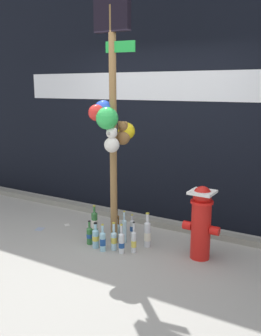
% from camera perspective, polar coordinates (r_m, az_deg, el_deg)
% --- Properties ---
extents(ground_plane, '(14.00, 14.00, 0.00)m').
position_cam_1_polar(ground_plane, '(4.36, -4.93, -13.52)').
color(ground_plane, '#9E9B93').
extents(building_wall, '(10.00, 0.21, 3.97)m').
position_cam_1_polar(building_wall, '(5.37, 5.36, 13.18)').
color(building_wall, black).
rests_on(building_wall, ground_plane).
extents(curb_strip, '(8.00, 0.12, 0.08)m').
position_cam_1_polar(curb_strip, '(5.32, 2.93, -8.13)').
color(curb_strip, gray).
rests_on(curb_strip, ground_plane).
extents(memorial_post, '(0.52, 0.57, 2.84)m').
position_cam_1_polar(memorial_post, '(4.34, -2.92, 8.77)').
color(memorial_post, olive).
rests_on(memorial_post, ground_plane).
extents(fire_hydrant, '(0.42, 0.27, 0.84)m').
position_cam_1_polar(fire_hydrant, '(4.26, 10.71, -7.92)').
color(fire_hydrant, red).
rests_on(fire_hydrant, ground_plane).
extents(bottle_0, '(0.08, 0.08, 0.30)m').
position_cam_1_polar(bottle_0, '(4.76, -2.12, -9.61)').
color(bottle_0, '#B2DBEA').
rests_on(bottle_0, ground_plane).
extents(bottle_1, '(0.08, 0.08, 0.41)m').
position_cam_1_polar(bottle_1, '(4.91, -5.50, -8.35)').
color(bottle_1, '#337038').
rests_on(bottle_1, ground_plane).
extents(bottle_2, '(0.08, 0.08, 0.43)m').
position_cam_1_polar(bottle_2, '(4.57, 2.59, -9.93)').
color(bottle_2, silver).
rests_on(bottle_2, ground_plane).
extents(bottle_3, '(0.06, 0.06, 0.41)m').
position_cam_1_polar(bottle_3, '(4.68, -0.97, -9.41)').
color(bottle_3, '#B2DBEA').
rests_on(bottle_3, ground_plane).
extents(bottle_4, '(0.07, 0.07, 0.34)m').
position_cam_1_polar(bottle_4, '(4.50, -2.55, -10.82)').
color(bottle_4, '#B2DBEA').
rests_on(bottle_4, ground_plane).
extents(bottle_5, '(0.06, 0.06, 0.34)m').
position_cam_1_polar(bottle_5, '(4.94, -2.07, -8.52)').
color(bottle_5, brown).
rests_on(bottle_5, ground_plane).
extents(bottle_6, '(0.06, 0.06, 0.30)m').
position_cam_1_polar(bottle_6, '(4.87, 0.26, -9.07)').
color(bottle_6, silver).
rests_on(bottle_6, ground_plane).
extents(bottle_7, '(0.06, 0.06, 0.37)m').
position_cam_1_polar(bottle_7, '(4.43, 0.49, -11.10)').
color(bottle_7, silver).
rests_on(bottle_7, ground_plane).
extents(bottle_8, '(0.08, 0.08, 0.32)m').
position_cam_1_polar(bottle_8, '(4.57, -5.34, -10.48)').
color(bottle_8, '#93CCE0').
rests_on(bottle_8, ground_plane).
extents(bottle_9, '(0.07, 0.07, 0.30)m').
position_cam_1_polar(bottle_9, '(4.68, -6.26, -10.09)').
color(bottle_9, '#337038').
rests_on(bottle_9, ground_plane).
extents(bottle_10, '(0.07, 0.07, 0.33)m').
position_cam_1_polar(bottle_10, '(4.48, -4.25, -11.00)').
color(bottle_10, '#93CCE0').
rests_on(bottle_10, ground_plane).
extents(bottle_11, '(0.07, 0.07, 0.35)m').
position_cam_1_polar(bottle_11, '(4.41, -1.37, -11.27)').
color(bottle_11, silver).
rests_on(bottle_11, ground_plane).
extents(litter_0, '(0.11, 0.10, 0.01)m').
position_cam_1_polar(litter_0, '(5.37, -9.65, -8.52)').
color(litter_0, silver).
rests_on(litter_0, ground_plane).
extents(litter_1, '(0.13, 0.14, 0.01)m').
position_cam_1_polar(litter_1, '(5.30, -13.67, -9.01)').
color(litter_1, '#8C99B2').
rests_on(litter_1, ground_plane).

